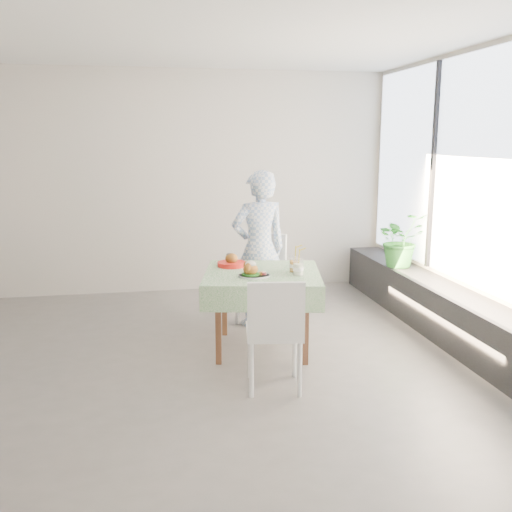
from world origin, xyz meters
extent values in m
plane|color=#595754|center=(0.00, 0.00, 0.00)|extent=(6.00, 6.00, 0.00)
plane|color=white|center=(0.00, 0.00, 2.80)|extent=(6.00, 6.00, 0.00)
cube|color=beige|center=(0.00, 2.50, 1.40)|extent=(6.00, 0.02, 2.80)
cube|color=beige|center=(0.00, -2.50, 1.40)|extent=(6.00, 0.02, 2.80)
cube|color=beige|center=(3.00, 0.00, 1.40)|extent=(0.02, 5.00, 2.80)
cube|color=#D1E0F9|center=(2.97, 0.00, 1.65)|extent=(0.01, 4.80, 2.18)
cube|color=black|center=(2.80, 0.00, 0.25)|extent=(0.40, 4.80, 0.50)
cube|color=brown|center=(0.94, 0.19, 0.71)|extent=(1.06, 1.06, 0.04)
cube|color=silver|center=(0.94, 0.19, 0.74)|extent=(1.23, 1.23, 0.01)
cube|color=white|center=(1.09, 1.02, 0.47)|extent=(0.61, 0.61, 0.04)
cube|color=white|center=(1.20, 1.19, 0.72)|extent=(0.39, 0.28, 0.44)
cube|color=white|center=(0.87, -0.67, 0.46)|extent=(0.49, 0.49, 0.04)
cube|color=white|center=(0.84, -0.86, 0.69)|extent=(0.43, 0.10, 0.43)
imported|color=#81A0CF|center=(1.05, 0.92, 0.82)|extent=(0.65, 0.49, 1.63)
cylinder|color=white|center=(0.84, 0.02, 0.75)|extent=(0.29, 0.29, 0.02)
cylinder|color=#185515|center=(0.80, 0.02, 0.76)|extent=(0.16, 0.16, 0.02)
ellipsoid|color=#986124|center=(0.80, 0.02, 0.81)|extent=(0.13, 0.12, 0.10)
ellipsoid|color=white|center=(0.80, 0.02, 0.86)|extent=(0.10, 0.09, 0.07)
cylinder|color=#A61013|center=(0.92, 0.01, 0.77)|extent=(0.05, 0.05, 0.03)
cylinder|color=white|center=(1.24, 0.14, 0.81)|extent=(0.10, 0.10, 0.14)
cylinder|color=orange|center=(1.24, 0.14, 0.80)|extent=(0.08, 0.08, 0.10)
cylinder|color=white|center=(1.24, 0.14, 0.88)|extent=(0.10, 0.10, 0.01)
cylinder|color=yellow|center=(1.24, 0.14, 0.93)|extent=(0.01, 0.04, 0.19)
cylinder|color=white|center=(1.24, 0.01, 0.81)|extent=(0.09, 0.09, 0.14)
cylinder|color=white|center=(1.24, 0.01, 0.79)|extent=(0.08, 0.08, 0.10)
cylinder|color=white|center=(1.24, 0.01, 0.88)|extent=(0.10, 0.10, 0.01)
cylinder|color=yellow|center=(1.24, 0.01, 0.93)|extent=(0.01, 0.03, 0.19)
cylinder|color=red|center=(0.70, 0.48, 0.76)|extent=(0.27, 0.27, 0.04)
cylinder|color=white|center=(0.70, 0.48, 0.77)|extent=(0.23, 0.23, 0.02)
ellipsoid|color=#986124|center=(0.70, 0.48, 0.82)|extent=(0.12, 0.11, 0.10)
imported|color=#2F7C29|center=(2.76, 1.19, 0.82)|extent=(0.62, 0.56, 0.63)
camera|label=1|loc=(-0.05, -4.82, 1.94)|focal=40.00mm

